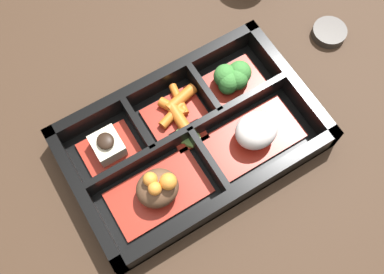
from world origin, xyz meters
TOP-DOWN VIEW (x-y plane):
  - ground_plane at (0.00, 0.00)m, footprint 3.00×3.00m
  - bento_base at (0.00, 0.00)m, footprint 0.31×0.19m
  - bento_rim at (0.00, -0.00)m, footprint 0.31×0.19m
  - bowl_rice at (-0.07, 0.04)m, footprint 0.12×0.07m
  - bowl_stew at (0.07, 0.04)m, footprint 0.12×0.07m
  - bowl_greens at (-0.09, -0.04)m, footprint 0.07×0.05m
  - bowl_carrots at (-0.00, -0.04)m, footprint 0.08×0.07m
  - bowl_tofu at (0.09, -0.04)m, footprint 0.07×0.05m
  - bowl_pickles at (0.00, -0.01)m, footprint 0.04×0.03m
  - sauce_dish at (-0.25, -0.04)m, footprint 0.05×0.05m

SIDE VIEW (x-z plane):
  - ground_plane at x=0.00m, z-range 0.00..0.00m
  - bento_base at x=0.00m, z-range 0.00..0.01m
  - sauce_dish at x=-0.25m, z-range 0.00..0.01m
  - bowl_pickles at x=0.00m, z-range 0.01..0.02m
  - bowl_carrots at x=0.00m, z-range 0.01..0.03m
  - bento_rim at x=0.00m, z-range 0.00..0.04m
  - bowl_tofu at x=0.09m, z-range 0.00..0.04m
  - bowl_greens at x=-0.09m, z-range 0.01..0.05m
  - bowl_rice at x=-0.07m, z-range 0.01..0.05m
  - bowl_stew at x=0.07m, z-range 0.00..0.06m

